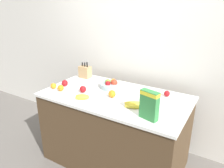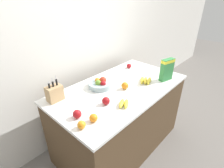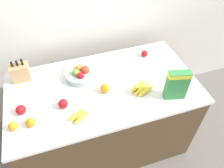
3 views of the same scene
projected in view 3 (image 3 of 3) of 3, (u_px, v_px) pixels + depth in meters
The scene contains 14 objects.
ground_plane at pixel (105, 140), 2.59m from camera, with size 14.00×14.00×0.00m, color slate.
wall_back at pixel (82, 11), 2.10m from camera, with size 9.00×0.06×2.60m.
counter at pixel (104, 117), 2.26m from camera, with size 1.68×0.91×0.92m.
knife_block at pixel (21, 72), 1.93m from camera, with size 0.16×0.11×0.27m.
cereal_box at pixel (177, 84), 1.74m from camera, with size 0.19×0.11×0.28m.
fruit_bowl at pixel (81, 74), 1.98m from camera, with size 0.28×0.28×0.11m.
banana_bunch_left at pixel (80, 116), 1.68m from camera, with size 0.18×0.15×0.04m.
banana_bunch_right at pixel (142, 88), 1.89m from camera, with size 0.24×0.20×0.04m.
apple_rear at pixel (21, 110), 1.70m from camera, with size 0.08×0.08×0.08m, color #A31419.
apple_leftmost at pixel (63, 104), 1.74m from camera, with size 0.08×0.08×0.08m, color #A31419.
apple_near_bananas at pixel (145, 54), 2.20m from camera, with size 0.07×0.07×0.07m, color #A31419.
orange_mid_left at pixel (105, 88), 1.86m from camera, with size 0.08×0.08×0.08m, color orange.
orange_front_right at pixel (31, 122), 1.62m from camera, with size 0.07×0.07×0.07m, color orange.
orange_back_center at pixel (13, 126), 1.60m from camera, with size 0.07×0.07×0.07m, color orange.
Camera 3 is at (-0.34, -1.29, 2.32)m, focal length 35.00 mm.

